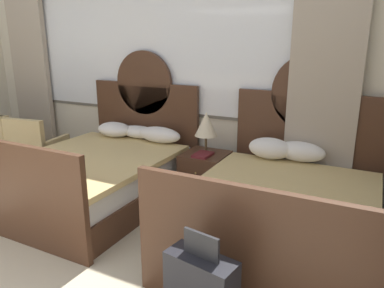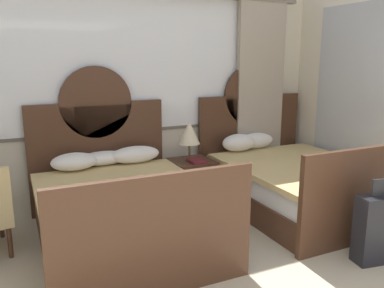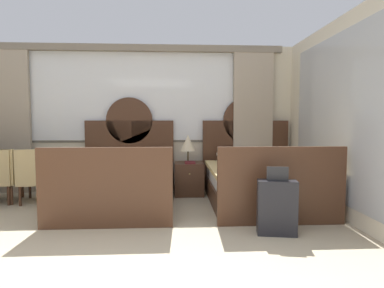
{
  "view_description": "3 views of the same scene",
  "coord_description": "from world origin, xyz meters",
  "views": [
    {
      "loc": [
        2.72,
        0.2,
        1.85
      ],
      "look_at": [
        1.26,
        3.06,
        0.94
      ],
      "focal_mm": 33.95,
      "sensor_mm": 36.0,
      "label": 1
    },
    {
      "loc": [
        -0.98,
        -0.35,
        1.81
      ],
      "look_at": [
        0.7,
        3.27,
        0.94
      ],
      "focal_mm": 36.46,
      "sensor_mm": 36.0,
      "label": 2
    },
    {
      "loc": [
        0.76,
        -1.59,
        1.31
      ],
      "look_at": [
        1.0,
        2.91,
        0.97
      ],
      "focal_mm": 29.5,
      "sensor_mm": 36.0,
      "label": 3
    }
  ],
  "objects": [
    {
      "name": "wall_back_window",
      "position": [
        0.0,
        4.35,
        1.45
      ],
      "size": [
        5.95,
        0.22,
        2.7
      ],
      "color": "beige",
      "rests_on": "ground_plane"
    },
    {
      "name": "book_on_nightstand",
      "position": [
        1.02,
        3.82,
        0.58
      ],
      "size": [
        0.18,
        0.26,
        0.03
      ],
      "color": "maroon",
      "rests_on": "nightstand_between_beds"
    },
    {
      "name": "suitcase_on_floor",
      "position": [
        1.92,
        1.89,
        0.32
      ],
      "size": [
        0.47,
        0.26,
        0.79
      ],
      "color": "black",
      "rests_on": "ground_plane"
    },
    {
      "name": "nightstand_between_beds",
      "position": [
        1.0,
        3.92,
        0.28
      ],
      "size": [
        0.51,
        0.53,
        0.57
      ],
      "color": "#472B1C",
      "rests_on": "ground_plane"
    },
    {
      "name": "table_lamp_on_nightstand",
      "position": [
        0.99,
        3.97,
        0.91
      ],
      "size": [
        0.27,
        0.27,
        0.49
      ],
      "color": "brown",
      "rests_on": "nightstand_between_beds"
    },
    {
      "name": "bed_near_window",
      "position": [
        -0.08,
        3.31,
        0.36
      ],
      "size": [
        1.62,
        2.12,
        1.73
      ],
      "color": "#472B1C",
      "rests_on": "ground_plane"
    },
    {
      "name": "bed_near_mirror",
      "position": [
        2.08,
        3.3,
        0.35
      ],
      "size": [
        1.62,
        2.12,
        1.73
      ],
      "color": "#472B1C",
      "rests_on": "ground_plane"
    }
  ]
}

